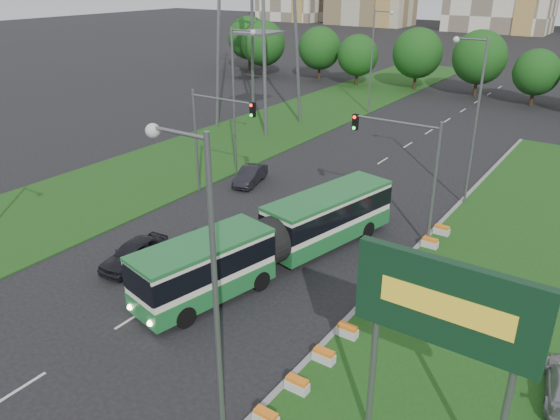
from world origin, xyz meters
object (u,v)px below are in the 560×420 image
Objects in this scene: traffic_mast_left at (211,128)px; articulated_bus at (275,238)px; traffic_mast_median at (411,161)px; pedestrian at (140,298)px; billboard at (445,314)px; car_left_far at (250,175)px; car_left_near at (135,253)px; shopping_trolley at (137,295)px.

articulated_bus is (10.24, -6.50, -3.53)m from traffic_mast_left.
traffic_mast_median is 17.81m from pedestrian.
car_left_far is (-21.79, 18.51, -5.45)m from billboard.
traffic_mast_median is at bearing 115.03° from billboard.
car_left_near reaches higher than shopping_trolley.
articulated_bus reaches higher than car_left_near.
traffic_mast_median is at bearing 69.10° from articulated_bus.
shopping_trolley is at bearing -106.10° from articulated_bus.
car_left_near is at bearing 119.13° from shopping_trolley.
car_left_near is 5.14m from pedestrian.
car_left_far is at bearing 145.58° from articulated_bus.
car_left_near reaches higher than car_left_far.
shopping_trolley is (-3.90, -7.19, -1.52)m from articulated_bus.
billboard is at bearing -85.31° from pedestrian.
pedestrian is (-15.21, 0.60, -5.27)m from billboard.
car_left_near is 3.89m from shopping_trolley.
billboard is 16.11m from pedestrian.
traffic_mast_median and traffic_mast_left have the same top height.
pedestrian is at bearing -53.73° from shopping_trolley.
car_left_far is 7.25× the size of shopping_trolley.
pedestrian is (6.59, -17.91, 0.18)m from car_left_far.
car_left_far is at bearing 95.27° from car_left_near.
billboard is 13.43× the size of shopping_trolley.
billboard is at bearing -22.14° from articulated_bus.
car_left_far is 2.43× the size of pedestrian.
billboard is at bearing -55.10° from car_left_far.
traffic_mast_left is (-22.63, 15.00, -0.81)m from billboard.
car_left_near is (-11.73, -12.17, -4.55)m from traffic_mast_median.
articulated_bus reaches higher than car_left_far.
pedestrian is at bearing -116.65° from traffic_mast_median.
traffic_mast_left is 0.44× the size of articulated_bus.
shopping_trolley is at bearing -120.95° from traffic_mast_median.
traffic_mast_median is 1.71× the size of car_left_near.
articulated_bus is 30.28× the size of shopping_trolley.
billboard is 4.50× the size of pedestrian.
car_left_near is (-19.20, 3.84, -5.37)m from billboard.
billboard reaches higher than pedestrian.
billboard is at bearing -33.55° from traffic_mast_left.
articulated_bus reaches higher than shopping_trolley.
traffic_mast_left reaches higher than car_left_far.
billboard is 17.36m from shopping_trolley.
traffic_mast_median is 17.50m from car_left_near.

